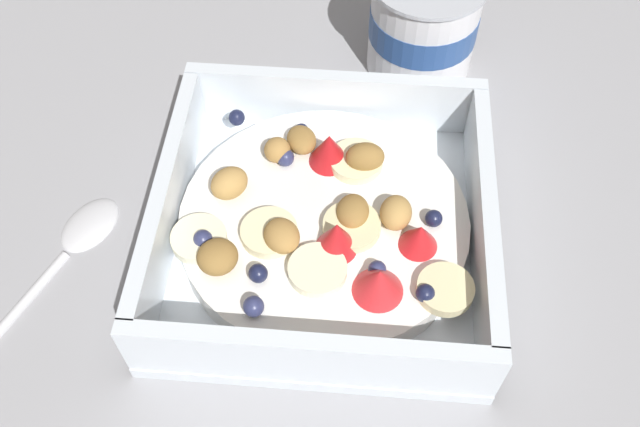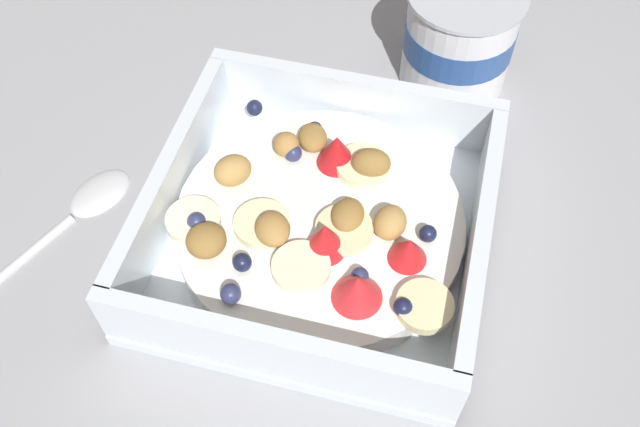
{
  "view_description": "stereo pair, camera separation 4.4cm",
  "coord_description": "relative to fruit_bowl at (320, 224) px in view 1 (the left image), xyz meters",
  "views": [
    {
      "loc": [
        0.0,
        -0.25,
        0.39
      ],
      "look_at": [
        -0.02,
        0.0,
        0.03
      ],
      "focal_mm": 38.88,
      "sensor_mm": 36.0,
      "label": 1
    },
    {
      "loc": [
        0.05,
        -0.25,
        0.39
      ],
      "look_at": [
        -0.02,
        0.0,
        0.03
      ],
      "focal_mm": 38.88,
      "sensor_mm": 36.0,
      "label": 2
    }
  ],
  "objects": [
    {
      "name": "ground_plane",
      "position": [
        0.02,
        -0.0,
        -0.02
      ],
      "size": [
        2.4,
        2.4,
        0.0
      ],
      "primitive_type": "plane",
      "color": "#9E9EA3"
    },
    {
      "name": "fruit_bowl",
      "position": [
        0.0,
        0.0,
        0.0
      ],
      "size": [
        0.21,
        0.21,
        0.06
      ],
      "color": "white",
      "rests_on": "ground"
    },
    {
      "name": "spoon",
      "position": [
        -0.17,
        -0.03,
        -0.02
      ],
      "size": [
        0.09,
        0.17,
        0.01
      ],
      "color": "silver",
      "rests_on": "ground"
    },
    {
      "name": "yogurt_cup",
      "position": [
        0.06,
        0.18,
        0.02
      ],
      "size": [
        0.09,
        0.09,
        0.08
      ],
      "color": "white",
      "rests_on": "ground"
    }
  ]
}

